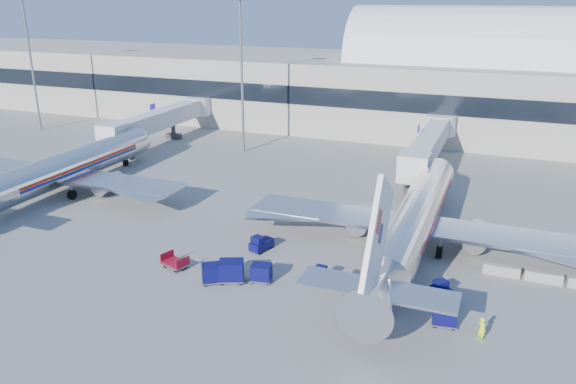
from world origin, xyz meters
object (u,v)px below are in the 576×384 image
at_px(airliner_mid, 58,170).
at_px(tug_right, 444,292).
at_px(mast_west, 241,52).
at_px(jetbridge_mid, 165,118).
at_px(tug_lead, 324,277).
at_px(cart_open_red, 176,263).
at_px(barrier_mid, 544,277).
at_px(airliner_main, 414,220).
at_px(cart_train_b, 231,271).
at_px(cart_train_c, 213,273).
at_px(mast_far_west, 28,44).
at_px(tug_left, 261,243).
at_px(ramp_worker, 482,329).
at_px(cart_train_a, 261,273).
at_px(barrier_near, 501,270).
at_px(cart_solo_far, 445,315).
at_px(jetbridge_near, 430,142).
at_px(cart_solo_near, 355,303).

relative_size(airliner_mid, tug_right, 15.13).
bearing_deg(mast_west, jetbridge_mid, 176.79).
relative_size(tug_lead, cart_open_red, 0.94).
bearing_deg(barrier_mid, airliner_main, 167.50).
relative_size(airliner_main, cart_train_b, 14.56).
bearing_deg(cart_train_c, airliner_mid, 121.80).
height_order(mast_far_west, tug_left, mast_far_west).
distance_m(cart_train_c, ramp_worker, 21.26).
bearing_deg(tug_left, cart_train_a, -138.86).
bearing_deg(mast_far_west, cart_train_a, -31.59).
xyz_separation_m(cart_train_a, cart_train_b, (-2.30, -0.93, 0.18)).
bearing_deg(cart_train_b, barrier_near, 1.68).
height_order(airliner_mid, barrier_near, airliner_mid).
height_order(tug_left, ramp_worker, ramp_worker).
bearing_deg(ramp_worker, cart_solo_far, 26.38).
height_order(mast_west, cart_train_b, mast_west).
xyz_separation_m(tug_lead, tug_left, (-7.56, 3.98, 0.03)).
bearing_deg(mast_far_west, tug_left, -28.65).
bearing_deg(tug_lead, tug_right, 13.44).
bearing_deg(airliner_mid, mast_far_west, 137.68).
distance_m(mast_far_west, cart_train_b, 69.70).
distance_m(airliner_main, mast_far_west, 75.44).
distance_m(cart_solo_far, cart_open_red, 23.03).
relative_size(cart_solo_far, cart_open_red, 0.75).
relative_size(jetbridge_near, mast_far_west, 1.22).
xyz_separation_m(jetbridge_near, tug_left, (-10.70, -31.90, -3.22)).
bearing_deg(jetbridge_near, tug_right, -79.69).
bearing_deg(cart_solo_near, tug_left, 130.76).
xyz_separation_m(mast_far_west, cart_train_b, (57.12, -37.48, -13.80)).
xyz_separation_m(cart_train_b, cart_solo_far, (17.31, -0.18, -0.16)).
bearing_deg(airliner_mid, barrier_mid, -2.69).
height_order(airliner_mid, cart_solo_far, airliner_mid).
xyz_separation_m(tug_right, cart_open_red, (-22.51, -3.10, -0.25)).
bearing_deg(tug_right, jetbridge_mid, -175.66).
height_order(mast_far_west, cart_train_a, mast_far_west).
relative_size(barrier_near, ramp_worker, 1.68).
distance_m(airliner_main, ramp_worker, 15.10).
distance_m(cart_train_c, cart_open_red, 4.53).
distance_m(jetbridge_mid, cart_open_red, 45.98).
bearing_deg(barrier_near, cart_train_c, -155.32).
distance_m(jetbridge_mid, barrier_near, 59.90).
bearing_deg(mast_far_west, cart_solo_near, -29.58).
xyz_separation_m(jetbridge_near, ramp_worker, (9.42, -39.51, -3.03)).
relative_size(tug_left, cart_solo_far, 1.36).
height_order(airliner_mid, cart_open_red, airliner_mid).
bearing_deg(cart_train_c, barrier_near, -8.92).
bearing_deg(ramp_worker, mast_far_west, 21.59).
height_order(airliner_mid, tug_lead, airliner_mid).
height_order(jetbridge_mid, cart_solo_near, jetbridge_mid).
bearing_deg(cart_open_red, jetbridge_mid, 141.47).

